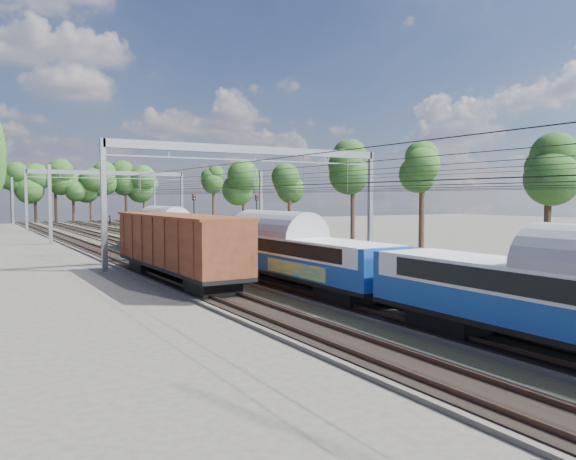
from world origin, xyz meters
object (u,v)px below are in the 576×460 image
emu_train (280,244)px  signal_far (257,212)px  signal_near (194,213)px  freight_boxcar (177,243)px  worker (110,221)px

emu_train → signal_far: 32.61m
signal_near → signal_far: signal_near is taller
freight_boxcar → worker: bearing=80.0°
worker → emu_train: bearing=-178.7°
worker → signal_near: 45.48m
emu_train → freight_boxcar: 6.27m
emu_train → signal_near: signal_near is taller
signal_near → signal_far: bearing=19.2°
freight_boxcar → signal_near: signal_near is taller
worker → freight_boxcar: bearing=177.2°
emu_train → signal_far: signal_far is taller
emu_train → freight_boxcar: emu_train is taller
emu_train → freight_boxcar: bearing=135.9°
signal_near → worker: bearing=93.6°
emu_train → worker: (7.57, 72.93, -1.49)m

